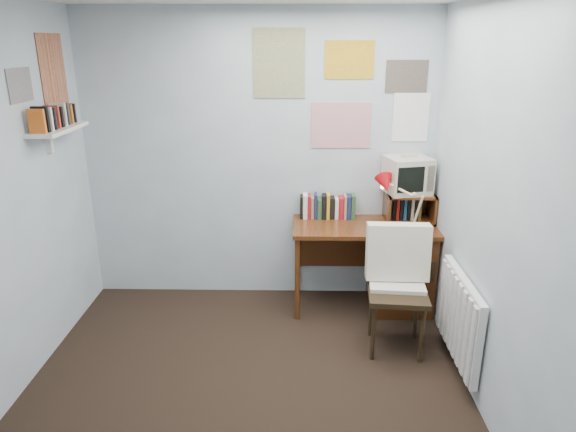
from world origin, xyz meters
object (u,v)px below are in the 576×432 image
wall_shelf (58,129)px  radiator (460,318)px  desk_chair (398,294)px  desk_lamp (423,209)px  desk (394,264)px  tv_riser (409,207)px  crt_tv (407,173)px

wall_shelf → radiator: bearing=-10.9°
desk_chair → radiator: bearing=-30.3°
wall_shelf → desk_chair: bearing=-6.5°
desk_lamp → wall_shelf: wall_shelf is taller
desk_chair → wall_shelf: 2.75m
desk_lamp → desk: bearing=148.5°
desk_chair → wall_shelf: size_ratio=1.48×
desk_chair → desk_lamp: bearing=67.4°
tv_riser → crt_tv: size_ratio=1.15×
radiator → wall_shelf: bearing=169.1°
desk_chair → radiator: (0.38, -0.27, -0.04)m
desk_lamp → radiator: size_ratio=0.50×
desk → wall_shelf: bearing=-171.6°
desk_chair → crt_tv: bearing=82.3°
tv_riser → wall_shelf: size_ratio=0.65×
desk_lamp → tv_riser: desk_lamp is taller
tv_riser → desk_lamp: bearing=-81.1°
desk → desk_lamp: size_ratio=3.00×
desk → desk_lamp: (0.16, -0.17, 0.55)m
desk → wall_shelf: wall_shelf is taller
crt_tv → wall_shelf: bearing=177.8°
desk_chair → desk: bearing=87.0°
desk_chair → desk_lamp: 0.75m
tv_riser → crt_tv: 0.29m
radiator → wall_shelf: size_ratio=1.29×
tv_riser → radiator: 1.15m
desk → radiator: 0.97m
desk_chair → crt_tv: 1.08m
desk_chair → crt_tv: size_ratio=2.64×
crt_tv → wall_shelf: (-2.66, -0.51, 0.45)m
crt_tv → radiator: 1.32m
desk → crt_tv: size_ratio=3.45×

